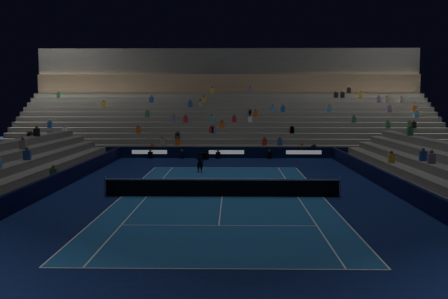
% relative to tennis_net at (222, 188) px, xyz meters
% --- Properties ---
extents(ground, '(90.00, 90.00, 0.00)m').
position_rel_tennis_net_xyz_m(ground, '(0.00, 0.00, -0.50)').
color(ground, '#0C184A').
rests_on(ground, ground).
extents(court_surface, '(10.97, 23.77, 0.01)m').
position_rel_tennis_net_xyz_m(court_surface, '(0.00, 0.00, -0.50)').
color(court_surface, '#1A508F').
rests_on(court_surface, ground).
extents(sponsor_barrier_far, '(44.00, 0.25, 1.00)m').
position_rel_tennis_net_xyz_m(sponsor_barrier_far, '(0.00, 18.50, -0.00)').
color(sponsor_barrier_far, black).
rests_on(sponsor_barrier_far, ground).
extents(sponsor_barrier_east, '(0.25, 37.00, 1.00)m').
position_rel_tennis_net_xyz_m(sponsor_barrier_east, '(9.70, 0.00, -0.00)').
color(sponsor_barrier_east, black).
rests_on(sponsor_barrier_east, ground).
extents(sponsor_barrier_west, '(0.25, 37.00, 1.00)m').
position_rel_tennis_net_xyz_m(sponsor_barrier_west, '(-9.70, 0.00, -0.00)').
color(sponsor_barrier_west, black).
rests_on(sponsor_barrier_west, ground).
extents(grandstand_main, '(44.00, 15.20, 11.20)m').
position_rel_tennis_net_xyz_m(grandstand_main, '(0.00, 27.90, 2.87)').
color(grandstand_main, slate).
rests_on(grandstand_main, ground).
extents(tennis_net, '(12.90, 0.10, 1.10)m').
position_rel_tennis_net_xyz_m(tennis_net, '(0.00, 0.00, 0.00)').
color(tennis_net, '#B2B2B7').
rests_on(tennis_net, ground).
extents(tennis_player, '(0.65, 0.55, 1.53)m').
position_rel_tennis_net_xyz_m(tennis_player, '(-1.82, 9.27, 0.26)').
color(tennis_player, black).
rests_on(tennis_player, ground).
extents(broadcast_camera, '(0.65, 1.01, 0.63)m').
position_rel_tennis_net_xyz_m(broadcast_camera, '(-1.86, 17.31, -0.18)').
color(broadcast_camera, black).
rests_on(broadcast_camera, ground).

